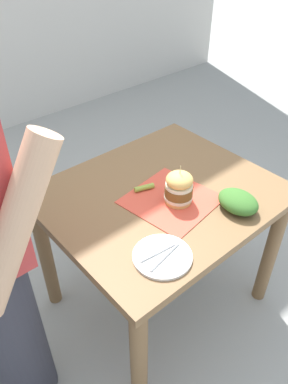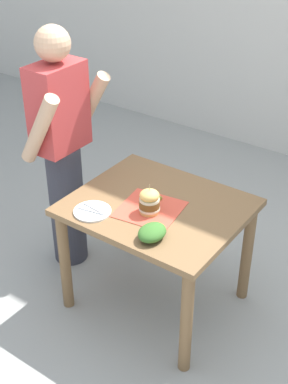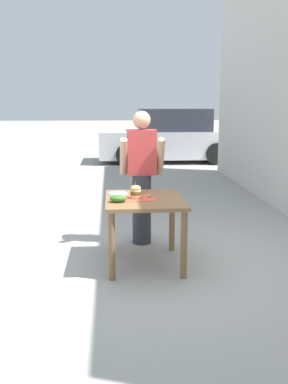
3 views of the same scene
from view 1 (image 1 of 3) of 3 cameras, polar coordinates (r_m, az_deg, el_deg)
name	(u,v)px [view 1 (image 1 of 3)]	position (r m, az deg, el deg)	size (l,w,h in m)	color
ground_plane	(157,296)	(2.22, 2.03, -15.62)	(80.00, 80.00, 0.00)	#9E9E99
patio_table	(160,214)	(1.75, 2.48, -3.32)	(0.86, 1.01, 0.76)	brown
serving_paper	(171,200)	(1.63, 4.16, -1.20)	(0.35, 0.35, 0.00)	#D64C38
sandwich	(179,188)	(1.58, 5.35, 0.67)	(0.12, 0.12, 0.18)	#E5B25B
pickle_spear	(144,188)	(1.67, 0.03, 0.67)	(0.02, 0.02, 0.09)	#8EA83D
side_plate_with_forks	(162,256)	(1.38, 2.81, -9.74)	(0.22, 0.22, 0.02)	white
side_salad	(238,202)	(1.60, 14.14, -1.43)	(0.18, 0.14, 0.08)	#386B28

